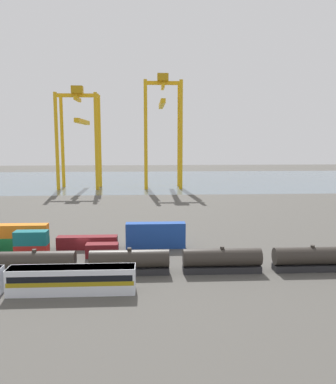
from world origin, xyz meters
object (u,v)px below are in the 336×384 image
Objects in this scene: freight_tank_row at (222,260)px; gantry_crane_west at (79,128)px; passenger_train at (5,280)px; gantry_crane_central at (163,120)px; shipping_container_9 at (87,242)px.

gantry_crane_west is (-42.73, 114.85, 24.72)m from freight_tank_row.
freight_tank_row is 1.66× the size of gantry_crane_west.
gantry_crane_central is (27.51, 122.57, 28.55)m from passenger_train.
gantry_crane_central reaches higher than passenger_train.
gantry_crane_central reaches higher than shipping_container_9.
gantry_crane_west is 0.89× the size of gantry_crane_central.
passenger_train is 0.50× the size of freight_tank_row.
freight_tank_row is (32.88, 7.62, -0.06)m from passenger_train.
gantry_crane_west is at bearing 94.60° from passenger_train.
shipping_container_9 is at bearing 70.11° from passenger_train.
freight_tank_row is at bearing -69.59° from gantry_crane_west.
gantry_crane_central is (37.36, 0.09, 3.89)m from gantry_crane_west.
gantry_crane_central is (-5.38, 114.94, 28.61)m from freight_tank_row.
freight_tank_row is at bearing -31.60° from shipping_container_9.
shipping_container_9 is 104.48m from gantry_crane_west.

